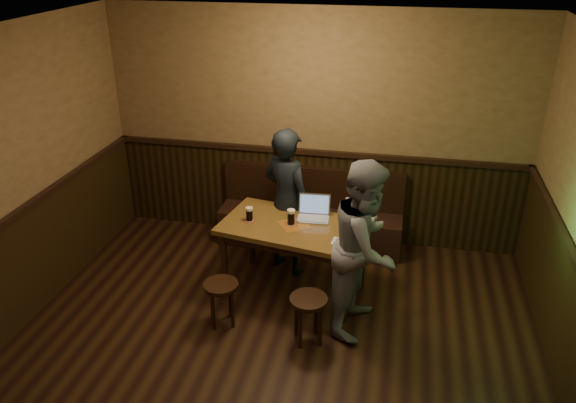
% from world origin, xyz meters
% --- Properties ---
extents(room, '(5.04, 6.04, 2.84)m').
position_xyz_m(room, '(0.00, 0.22, 1.20)').
color(room, black).
rests_on(room, ground).
extents(bench, '(2.20, 0.50, 0.95)m').
position_xyz_m(bench, '(0.00, 2.75, 0.31)').
color(bench, black).
rests_on(bench, ground).
extents(pub_table, '(1.60, 1.09, 0.80)m').
position_xyz_m(pub_table, '(0.00, 1.72, 0.69)').
color(pub_table, brown).
rests_on(pub_table, ground).
extents(stool_left, '(0.44, 0.44, 0.46)m').
position_xyz_m(stool_left, '(-0.57, 1.01, 0.37)').
color(stool_left, black).
rests_on(stool_left, ground).
extents(stool_right, '(0.47, 0.47, 0.48)m').
position_xyz_m(stool_right, '(0.30, 0.92, 0.38)').
color(stool_right, black).
rests_on(stool_right, ground).
extents(pint_left, '(0.10, 0.10, 0.15)m').
position_xyz_m(pint_left, '(-0.47, 1.72, 0.87)').
color(pint_left, maroon).
rests_on(pint_left, pub_table).
extents(pint_mid, '(0.11, 0.11, 0.17)m').
position_xyz_m(pint_mid, '(-0.03, 1.72, 0.87)').
color(pint_mid, maroon).
rests_on(pint_mid, pub_table).
extents(pint_right, '(0.10, 0.10, 0.15)m').
position_xyz_m(pint_right, '(0.54, 1.63, 0.87)').
color(pint_right, maroon).
rests_on(pint_right, pub_table).
extents(laptop, '(0.35, 0.29, 0.23)m').
position_xyz_m(laptop, '(0.17, 1.92, 0.85)').
color(laptop, silver).
rests_on(laptop, pub_table).
extents(menu, '(0.23, 0.17, 0.00)m').
position_xyz_m(menu, '(0.54, 1.47, 0.79)').
color(menu, silver).
rests_on(menu, pub_table).
extents(person_suit, '(0.73, 0.64, 1.68)m').
position_xyz_m(person_suit, '(-0.16, 2.14, 0.84)').
color(person_suit, black).
rests_on(person_suit, ground).
extents(person_grey, '(0.81, 0.95, 1.72)m').
position_xyz_m(person_grey, '(0.76, 1.30, 0.86)').
color(person_grey, gray).
rests_on(person_grey, ground).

